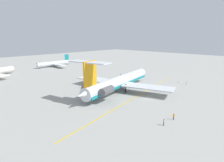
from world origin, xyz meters
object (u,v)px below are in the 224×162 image
object	(u,v)px
main_jetliner	(118,82)
safety_cone_nose	(43,97)
airliner_mid_left	(53,63)
safety_cone_wingtip	(109,74)
ground_crew_near_nose	(174,116)
ground_crew_starboard	(164,121)
ground_crew_near_tail	(121,74)
ground_crew_portside	(186,83)
safety_cone_tail	(178,82)

from	to	relation	value
main_jetliner	safety_cone_nose	bearing A→B (deg)	139.00
airliner_mid_left	safety_cone_wingtip	distance (m)	47.04
ground_crew_near_nose	ground_crew_starboard	distance (m)	4.59
ground_crew_near_tail	safety_cone_wingtip	world-z (taller)	ground_crew_near_tail
main_jetliner	ground_crew_portside	world-z (taller)	main_jetliner
safety_cone_nose	ground_crew_near_tail	bearing A→B (deg)	4.89
safety_cone_nose	safety_cone_tail	xyz separation A→B (m)	(52.83, -24.26, 0.00)
ground_crew_near_tail	ground_crew_starboard	world-z (taller)	ground_crew_starboard
safety_cone_nose	main_jetliner	bearing A→B (deg)	-29.81
ground_crew_near_nose	ground_crew_near_tail	world-z (taller)	ground_crew_near_nose
main_jetliner	safety_cone_wingtip	size ratio (longest dim) A/B	84.14
main_jetliner	safety_cone_wingtip	xyz separation A→B (m)	(21.55, 26.03, -3.42)
safety_cone_tail	safety_cone_nose	bearing A→B (deg)	155.33
ground_crew_portside	airliner_mid_left	bearing A→B (deg)	-12.81
airliner_mid_left	ground_crew_portside	size ratio (longest dim) A/B	15.75
ground_crew_near_nose	ground_crew_portside	bearing A→B (deg)	-28.01
ground_crew_starboard	safety_cone_tail	xyz separation A→B (m)	(43.24, 16.10, -0.80)
safety_cone_nose	ground_crew_near_nose	bearing A→B (deg)	-70.77
safety_cone_wingtip	safety_cone_tail	xyz separation A→B (m)	(7.87, -36.87, 0.00)
ground_crew_near_tail	safety_cone_tail	distance (m)	29.16
main_jetliner	ground_crew_portside	distance (m)	31.39
ground_crew_near_tail	safety_cone_nose	size ratio (longest dim) A/B	3.05
airliner_mid_left	safety_cone_nose	distance (m)	69.97
ground_crew_portside	safety_cone_wingtip	size ratio (longest dim) A/B	3.00
main_jetliner	ground_crew_near_nose	size ratio (longest dim) A/B	25.38
ground_crew_portside	safety_cone_tail	bearing A→B (deg)	-47.00
safety_cone_nose	ground_crew_starboard	bearing A→B (deg)	-76.63
ground_crew_portside	ground_crew_starboard	bearing A→B (deg)	84.47
safety_cone_nose	airliner_mid_left	bearing A→B (deg)	57.55
ground_crew_near_tail	ground_crew_starboard	bearing A→B (deg)	82.63
safety_cone_wingtip	safety_cone_tail	bearing A→B (deg)	-77.95
airliner_mid_left	safety_cone_nose	world-z (taller)	airliner_mid_left
ground_crew_starboard	safety_cone_nose	xyz separation A→B (m)	(-9.59, 40.36, -0.80)
airliner_mid_left	ground_crew_starboard	distance (m)	103.23
ground_crew_portside	safety_cone_wingtip	bearing A→B (deg)	-13.45
ground_crew_portside	safety_cone_tail	xyz separation A→B (m)	(2.14, 4.46, -0.77)
ground_crew_near_tail	ground_crew_starboard	xyz separation A→B (m)	(-35.59, -44.22, 0.01)
ground_crew_near_nose	safety_cone_nose	xyz separation A→B (m)	(-14.17, 40.63, -0.88)
airliner_mid_left	safety_cone_nose	bearing A→B (deg)	57.36
airliner_mid_left	safety_cone_wingtip	bearing A→B (deg)	98.91
ground_crew_near_tail	safety_cone_tail	xyz separation A→B (m)	(7.65, -28.13, -0.79)
safety_cone_wingtip	safety_cone_tail	size ratio (longest dim) A/B	1.00
ground_crew_starboard	safety_cone_wingtip	xyz separation A→B (m)	(35.37, 52.97, -0.80)
safety_cone_tail	ground_crew_portside	bearing A→B (deg)	-115.67
main_jetliner	safety_cone_nose	distance (m)	27.20
main_jetliner	safety_cone_tail	size ratio (longest dim) A/B	84.14
ground_crew_portside	safety_cone_nose	xyz separation A→B (m)	(-50.69, 28.72, -0.77)
ground_crew_near_nose	ground_crew_portside	world-z (taller)	ground_crew_near_nose
ground_crew_near_nose	main_jetliner	bearing A→B (deg)	25.17
airliner_mid_left	ground_crew_near_tail	xyz separation A→B (m)	(7.66, -55.15, -1.24)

